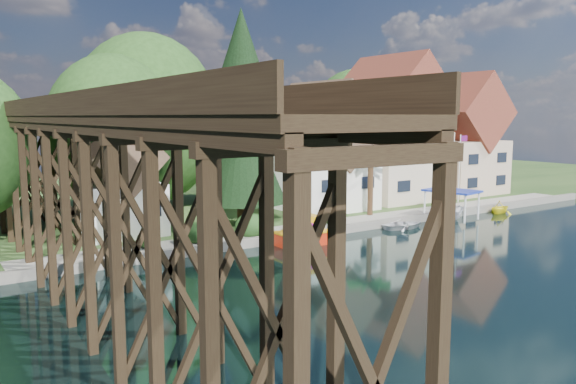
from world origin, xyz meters
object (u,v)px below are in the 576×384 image
conifer (242,124)px  trestle_bridge (77,181)px  palm_tree (371,159)px  boat_canopy (451,208)px  boat_yellow (500,206)px  boat_white_a (404,223)px  shed (120,186)px  house_right (456,142)px  house_center (390,138)px  tugboat (303,233)px  house_left (319,155)px  flagpole (461,161)px

conifer → trestle_bridge: bearing=-153.2°
palm_tree → boat_canopy: 7.71m
boat_yellow → trestle_bridge: bearing=92.6°
boat_white_a → shed: bearing=73.7°
conifer → house_right: bearing=8.7°
trestle_bridge → house_center: 33.96m
tugboat → palm_tree: bearing=21.7°
house_left → shed: 18.11m
house_right → palm_tree: (-17.06, -5.61, -0.67)m
shed → palm_tree: shed is taller
shed → conifer: size_ratio=0.51×
house_center → boat_white_a: bearing=-128.9°
flagpole → boat_yellow: size_ratio=2.62×
house_left → boat_white_a: size_ratio=3.12×
trestle_bridge → house_left: bearing=25.2°
trestle_bridge → tugboat: 15.38m
house_right → boat_white_a: size_ratio=3.52×
shed → tugboat: bearing=-39.2°
house_left → tugboat: (-8.39, -9.33, -4.37)m
house_center → tugboat: (-17.39, -9.83, -5.65)m
house_right → conifer: conifer is taller
flagpole → conifer: bearing=178.4°
tugboat → shed: bearing=140.8°
house_center → boat_yellow: (4.09, -9.62, -5.78)m
house_right → conifer: (-28.09, -4.31, 2.14)m
house_center → flagpole: house_center is taller
palm_tree → conifer: bearing=173.3°
boat_yellow → boat_white_a: bearing=89.9°
shed → boat_white_a: 20.99m
boat_yellow → shed: bearing=76.1°
house_left → flagpole: house_left is taller
boat_canopy → house_center: bearing=75.2°
tugboat → boat_white_a: (9.64, 0.22, -0.40)m
house_center → shed: (-27.00, -2.00, -2.59)m
house_left → trestle_bridge: bearing=-154.8°
tugboat → boat_yellow: bearing=0.6°
house_right → palm_tree: size_ratio=2.36×
flagpole → boat_yellow: (0.37, -4.18, -3.73)m
flagpole → boat_white_a: flagpole is taller
shed → house_right: bearing=2.4°
house_center → palm_tree: 10.20m
palm_tree → tugboat: size_ratio=1.48×
house_left → flagpole: 13.66m
trestle_bridge → flagpole: (35.71, 5.89, -0.98)m
house_right → flagpole: house_right is taller
house_right → flagpole: 7.37m
house_left → palm_tree: size_ratio=2.09×
house_center → shed: house_center is taller
house_left → boat_white_a: house_left is taller
tugboat → house_left: bearing=48.0°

